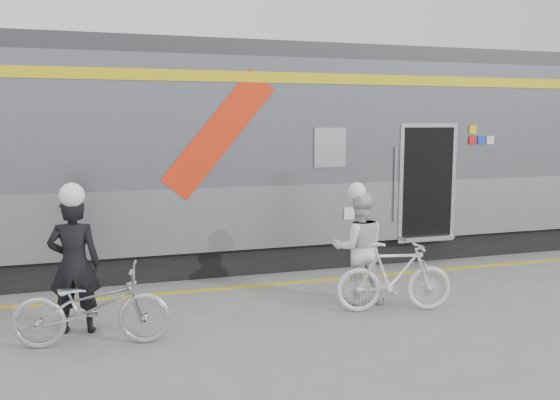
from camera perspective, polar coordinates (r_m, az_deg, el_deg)
name	(u,v)px	position (r m, az deg, el deg)	size (l,w,h in m)	color
ground	(285,330)	(7.92, 0.47, -12.44)	(90.00, 90.00, 0.00)	slate
train	(292,154)	(11.92, 1.20, 4.42)	(24.00, 3.17, 4.10)	black
safety_strip	(245,287)	(9.89, -3.43, -8.32)	(24.00, 0.12, 0.01)	gold
man	(74,265)	(8.06, -19.19, -5.90)	(0.65, 0.43, 1.79)	black
bicycle_left	(92,306)	(7.62, -17.64, -9.72)	(0.65, 1.87, 0.98)	#ACB0B4
woman	(359,248)	(8.95, 7.61, -4.59)	(0.81, 0.63, 1.67)	silver
bicycle_right	(394,277)	(8.68, 10.93, -7.28)	(0.48, 1.68, 1.01)	silver
helmet_man	(70,183)	(7.89, -19.52, 1.53)	(0.31, 0.31, 0.31)	white
helmet_woman	(360,184)	(8.80, 7.72, 1.58)	(0.27, 0.27, 0.27)	white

